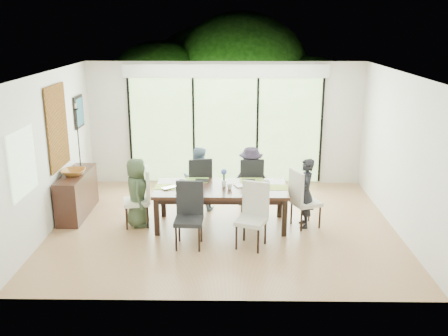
{
  "coord_description": "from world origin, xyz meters",
  "views": [
    {
      "loc": [
        0.12,
        -8.27,
        3.51
      ],
      "look_at": [
        0.0,
        0.25,
        1.0
      ],
      "focal_mm": 40.0,
      "sensor_mm": 36.0,
      "label": 1
    }
  ],
  "objects_px": {
    "cup_c": "(266,183)",
    "chair_near_right": "(251,216)",
    "chair_far_left": "(199,182)",
    "cup_b": "(230,187)",
    "person_right_end": "(305,193)",
    "sideboard": "(77,194)",
    "person_left_end": "(137,192)",
    "person_far_right": "(251,179)",
    "vase": "(224,183)",
    "laptop": "(172,188)",
    "table_top": "(221,189)",
    "bowl": "(73,172)",
    "chair_far_right": "(250,183)",
    "cup_a": "(182,182)",
    "chair_near_left": "(189,216)",
    "person_far_left": "(198,178)",
    "chair_right_end": "(306,198)",
    "chair_left_end": "(136,197)"
  },
  "relations": [
    {
      "from": "chair_far_left",
      "to": "person_far_right",
      "type": "height_order",
      "value": "person_far_right"
    },
    {
      "from": "laptop",
      "to": "sideboard",
      "type": "relative_size",
      "value": 0.22
    },
    {
      "from": "chair_far_right",
      "to": "chair_near_right",
      "type": "bearing_deg",
      "value": 83.58
    },
    {
      "from": "chair_far_left",
      "to": "cup_b",
      "type": "height_order",
      "value": "chair_far_left"
    },
    {
      "from": "chair_near_right",
      "to": "chair_far_right",
      "type": "bearing_deg",
      "value": 109.59
    },
    {
      "from": "chair_right_end",
      "to": "chair_far_left",
      "type": "bearing_deg",
      "value": 44.64
    },
    {
      "from": "laptop",
      "to": "cup_c",
      "type": "bearing_deg",
      "value": -28.62
    },
    {
      "from": "person_right_end",
      "to": "person_left_end",
      "type": "bearing_deg",
      "value": -91.12
    },
    {
      "from": "chair_near_right",
      "to": "person_far_right",
      "type": "relative_size",
      "value": 0.85
    },
    {
      "from": "cup_b",
      "to": "sideboard",
      "type": "height_order",
      "value": "same"
    },
    {
      "from": "chair_left_end",
      "to": "person_far_left",
      "type": "bearing_deg",
      "value": 116.92
    },
    {
      "from": "chair_far_left",
      "to": "chair_far_right",
      "type": "distance_m",
      "value": 1.0
    },
    {
      "from": "chair_near_right",
      "to": "cup_c",
      "type": "xyz_separation_m",
      "value": [
        0.3,
        0.97,
        0.24
      ]
    },
    {
      "from": "laptop",
      "to": "chair_right_end",
      "type": "bearing_deg",
      "value": -33.1
    },
    {
      "from": "person_far_right",
      "to": "cup_a",
      "type": "height_order",
      "value": "person_far_right"
    },
    {
      "from": "person_right_end",
      "to": "sideboard",
      "type": "distance_m",
      "value": 4.23
    },
    {
      "from": "cup_c",
      "to": "chair_left_end",
      "type": "bearing_deg",
      "value": -177.51
    },
    {
      "from": "chair_far_left",
      "to": "bowl",
      "type": "bearing_deg",
      "value": -3.59
    },
    {
      "from": "chair_near_right",
      "to": "person_left_end",
      "type": "height_order",
      "value": "person_left_end"
    },
    {
      "from": "chair_right_end",
      "to": "chair_near_left",
      "type": "height_order",
      "value": "same"
    },
    {
      "from": "chair_near_right",
      "to": "chair_far_left",
      "type": "bearing_deg",
      "value": 140.17
    },
    {
      "from": "person_right_end",
      "to": "sideboard",
      "type": "height_order",
      "value": "person_right_end"
    },
    {
      "from": "person_right_end",
      "to": "cup_c",
      "type": "height_order",
      "value": "person_right_end"
    },
    {
      "from": "vase",
      "to": "laptop",
      "type": "distance_m",
      "value": 0.91
    },
    {
      "from": "chair_far_right",
      "to": "person_far_right",
      "type": "height_order",
      "value": "person_far_right"
    },
    {
      "from": "chair_near_left",
      "to": "person_far_left",
      "type": "bearing_deg",
      "value": 90.37
    },
    {
      "from": "laptop",
      "to": "cup_c",
      "type": "distance_m",
      "value": 1.66
    },
    {
      "from": "chair_far_right",
      "to": "bowl",
      "type": "xyz_separation_m",
      "value": [
        -3.26,
        -0.44,
        0.33
      ]
    },
    {
      "from": "vase",
      "to": "sideboard",
      "type": "xyz_separation_m",
      "value": [
        -2.76,
        0.46,
        -0.37
      ]
    },
    {
      "from": "table_top",
      "to": "bowl",
      "type": "distance_m",
      "value": 2.75
    },
    {
      "from": "cup_b",
      "to": "sideboard",
      "type": "xyz_separation_m",
      "value": [
        -2.86,
        0.61,
        -0.36
      ]
    },
    {
      "from": "chair_right_end",
      "to": "person_left_end",
      "type": "relative_size",
      "value": 0.85
    },
    {
      "from": "chair_near_left",
      "to": "cup_c",
      "type": "height_order",
      "value": "chair_near_left"
    },
    {
      "from": "chair_far_left",
      "to": "person_right_end",
      "type": "bearing_deg",
      "value": 141.58
    },
    {
      "from": "table_top",
      "to": "cup_a",
      "type": "distance_m",
      "value": 0.72
    },
    {
      "from": "chair_far_left",
      "to": "vase",
      "type": "relative_size",
      "value": 9.17
    },
    {
      "from": "person_far_left",
      "to": "bowl",
      "type": "distance_m",
      "value": 2.31
    },
    {
      "from": "chair_near_right",
      "to": "cup_c",
      "type": "bearing_deg",
      "value": 94.07
    },
    {
      "from": "chair_right_end",
      "to": "table_top",
      "type": "bearing_deg",
      "value": 68.19
    },
    {
      "from": "chair_right_end",
      "to": "cup_a",
      "type": "relative_size",
      "value": 8.87
    },
    {
      "from": "cup_c",
      "to": "chair_near_right",
      "type": "bearing_deg",
      "value": -107.19
    },
    {
      "from": "chair_right_end",
      "to": "cup_c",
      "type": "bearing_deg",
      "value": 60.06
    },
    {
      "from": "laptop",
      "to": "person_left_end",
      "type": "bearing_deg",
      "value": 135.45
    },
    {
      "from": "chair_far_right",
      "to": "cup_c",
      "type": "height_order",
      "value": "chair_far_right"
    },
    {
      "from": "table_top",
      "to": "bowl",
      "type": "xyz_separation_m",
      "value": [
        -2.71,
        0.41,
        0.17
      ]
    },
    {
      "from": "person_right_end",
      "to": "table_top",
      "type": "bearing_deg",
      "value": -91.12
    },
    {
      "from": "laptop",
      "to": "cup_b",
      "type": "relative_size",
      "value": 3.3
    },
    {
      "from": "person_far_left",
      "to": "chair_far_right",
      "type": "bearing_deg",
      "value": -172.24
    },
    {
      "from": "person_left_end",
      "to": "vase",
      "type": "distance_m",
      "value": 1.54
    },
    {
      "from": "person_far_left",
      "to": "cup_a",
      "type": "relative_size",
      "value": 10.4
    }
  ]
}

